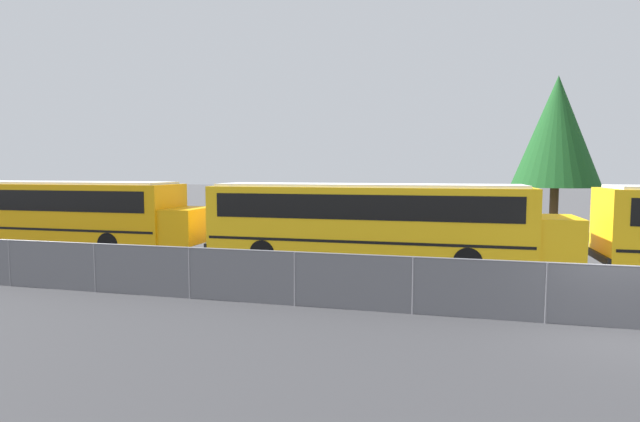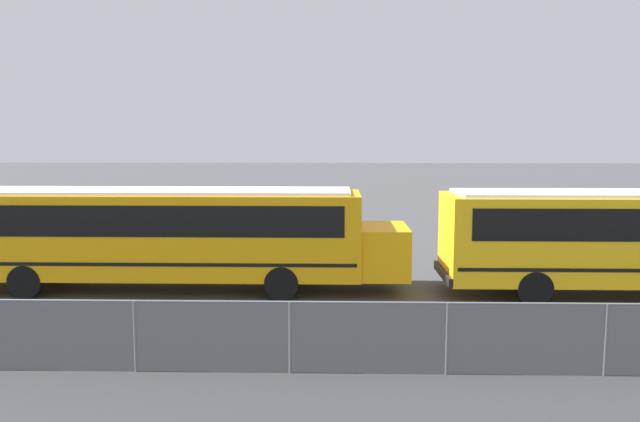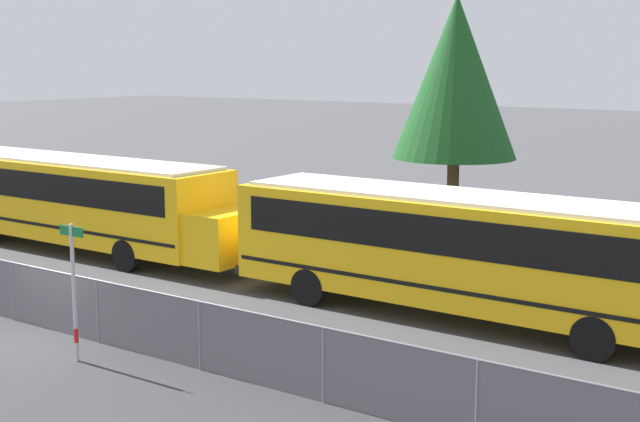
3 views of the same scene
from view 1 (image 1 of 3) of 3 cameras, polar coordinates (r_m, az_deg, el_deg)
The scene contains 5 objects.
ground_plane at distance 13.32m, azimuth 30.91°, elevation -11.43°, with size 200.00×200.00×0.00m, color #424244.
fence at distance 13.14m, azimuth 31.05°, elevation -8.33°, with size 124.47×0.07×1.44m.
school_bus_2 at distance 25.40m, azimuth -27.50°, elevation 0.24°, with size 13.33×2.63×3.04m.
school_bus_3 at distance 18.72m, azimuth 6.11°, elevation -0.66°, with size 13.33×2.63×3.04m.
tree_0 at distance 29.39m, azimuth 25.43°, elevation 8.17°, with size 4.49×4.49×8.50m.
Camera 1 is at (-3.82, -12.26, 3.55)m, focal length 28.00 mm.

